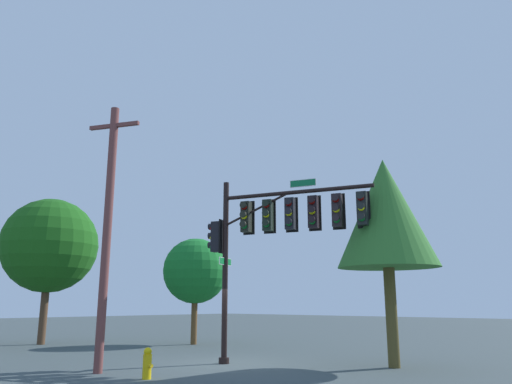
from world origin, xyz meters
TOP-DOWN VIEW (x-y plane):
  - ground_plane at (0.00, 0.00)m, footprint 120.00×120.00m
  - signal_pole_assembly at (1.95, 0.64)m, footprint 5.79×2.34m
  - utility_pole at (-1.04, -4.18)m, footprint 1.68×0.87m
  - fire_hydrant at (0.98, -3.90)m, footprint 0.33×0.24m
  - tree_near at (-6.89, 4.64)m, footprint 3.33×3.33m
  - tree_mid at (-12.57, -0.48)m, footprint 4.88×4.88m
  - tree_far at (4.87, 2.84)m, footprint 3.38×3.38m

SIDE VIEW (x-z plane):
  - ground_plane at x=0.00m, z-range 0.00..0.00m
  - fire_hydrant at x=0.98m, z-range 0.00..0.83m
  - tree_near at x=-6.89m, z-range 0.98..6.30m
  - utility_pole at x=-1.04m, z-range 0.15..8.45m
  - signal_pole_assembly at x=1.95m, z-range 1.49..7.86m
  - tree_mid at x=-12.57m, z-range 1.25..8.66m
  - tree_far at x=4.87m, z-range 1.55..8.48m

